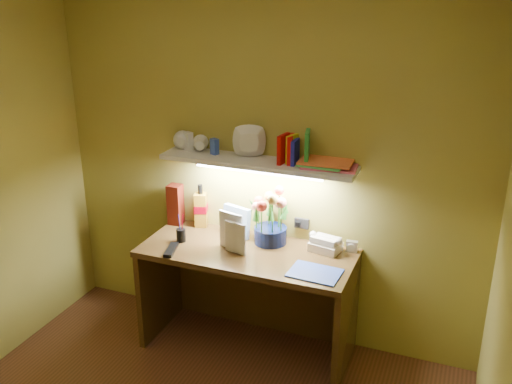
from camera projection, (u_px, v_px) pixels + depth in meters
desk at (247, 300)px, 3.85m from camera, size 1.40×0.60×0.75m
flower_bouquet at (271, 216)px, 3.76m from camera, size 0.29×0.29×0.39m
telephone at (326, 243)px, 3.69m from camera, size 0.22×0.18×0.12m
desk_clock at (352, 246)px, 3.69m from camera, size 0.08×0.04×0.07m
whisky_bottle at (201, 205)px, 4.03m from camera, size 0.11×0.11×0.31m
whisky_box at (176, 204)px, 4.08m from camera, size 0.10×0.10×0.30m
pen_cup at (181, 231)px, 3.82m from camera, size 0.08×0.08×0.15m
art_card at (236, 221)px, 3.89m from camera, size 0.21×0.10×0.21m
tv_remote at (171, 250)px, 3.70m from camera, size 0.10×0.20×0.02m
blue_folder at (315, 273)px, 3.43m from camera, size 0.32×0.24×0.01m
desk_book_a at (225, 235)px, 3.69m from camera, size 0.16×0.06×0.21m
desk_book_b at (219, 227)px, 3.75m from camera, size 0.19×0.07×0.25m
wall_shelf at (259, 157)px, 3.67m from camera, size 1.30×0.33×0.25m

